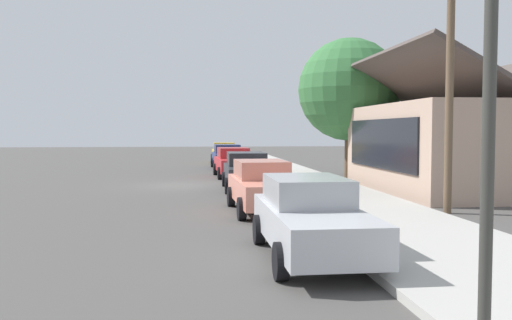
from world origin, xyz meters
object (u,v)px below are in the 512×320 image
(car_coral, at_px, (263,186))
(shade_tree, at_px, (349,90))
(car_navy, at_px, (227,156))
(fire_hydrant_red, at_px, (269,171))
(traffic_light_main, at_px, (394,40))
(utility_pole_wooden, at_px, (450,85))
(car_mustard, at_px, (224,153))
(car_charcoal, at_px, (247,171))
(car_cherry, at_px, (234,162))
(car_silver, at_px, (310,217))

(car_coral, height_order, shade_tree, shade_tree)
(car_navy, relative_size, fire_hydrant_red, 6.75)
(traffic_light_main, height_order, utility_pole_wooden, utility_pole_wooden)
(car_mustard, distance_m, car_navy, 6.13)
(shade_tree, relative_size, fire_hydrant_red, 10.48)
(shade_tree, bearing_deg, car_charcoal, -49.99)
(car_coral, bearing_deg, fire_hydrant_red, 168.86)
(car_coral, xyz_separation_m, shade_tree, (-11.47, 6.09, 3.89))
(car_mustard, bearing_deg, car_charcoal, 0.19)
(car_cherry, xyz_separation_m, car_silver, (19.08, 0.15, -0.00))
(car_cherry, bearing_deg, utility_pole_wooden, 19.59)
(car_navy, height_order, fire_hydrant_red, car_navy)
(car_charcoal, xyz_separation_m, utility_pole_wooden, (7.46, 5.47, 3.11))
(car_cherry, bearing_deg, fire_hydrant_red, 27.73)
(car_cherry, distance_m, car_charcoal, 6.42)
(car_charcoal, relative_size, utility_pole_wooden, 0.64)
(car_mustard, xyz_separation_m, shade_tree, (14.19, 5.91, 3.89))
(car_charcoal, relative_size, car_coral, 1.02)
(car_mustard, distance_m, fire_hydrant_red, 15.57)
(traffic_light_main, xyz_separation_m, utility_pole_wooden, (-10.32, 5.66, 0.44))
(traffic_light_main, bearing_deg, car_mustard, 179.61)
(car_cherry, height_order, traffic_light_main, traffic_light_main)
(car_charcoal, xyz_separation_m, fire_hydrant_red, (-3.70, 1.47, -0.32))
(car_navy, relative_size, car_silver, 0.99)
(car_mustard, distance_m, car_charcoal, 19.20)
(car_charcoal, bearing_deg, car_cherry, -178.34)
(car_cherry, height_order, car_charcoal, same)
(shade_tree, distance_m, utility_pole_wooden, 12.50)
(car_navy, bearing_deg, car_mustard, 177.84)
(car_coral, height_order, utility_pole_wooden, utility_pole_wooden)
(car_navy, relative_size, car_cherry, 0.99)
(traffic_light_main, distance_m, utility_pole_wooden, 11.78)
(car_cherry, bearing_deg, car_charcoal, -1.35)
(shade_tree, height_order, utility_pole_wooden, utility_pole_wooden)
(car_mustard, distance_m, car_coral, 25.66)
(car_mustard, height_order, traffic_light_main, traffic_light_main)
(car_silver, bearing_deg, traffic_light_main, -2.99)
(car_navy, distance_m, car_silver, 25.72)
(car_coral, distance_m, fire_hydrant_red, 10.29)
(car_mustard, bearing_deg, car_coral, -0.05)
(car_cherry, bearing_deg, car_coral, -2.39)
(car_cherry, bearing_deg, shade_tree, 74.59)
(car_silver, bearing_deg, car_mustard, 179.65)
(car_mustard, relative_size, car_silver, 0.99)
(traffic_light_main, bearing_deg, car_navy, 179.74)
(car_navy, distance_m, utility_pole_wooden, 21.48)
(car_charcoal, height_order, traffic_light_main, traffic_light_main)
(car_navy, xyz_separation_m, car_cherry, (6.64, -0.06, -0.00))
(car_cherry, height_order, fire_hydrant_red, car_cherry)
(car_silver, relative_size, utility_pole_wooden, 0.64)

